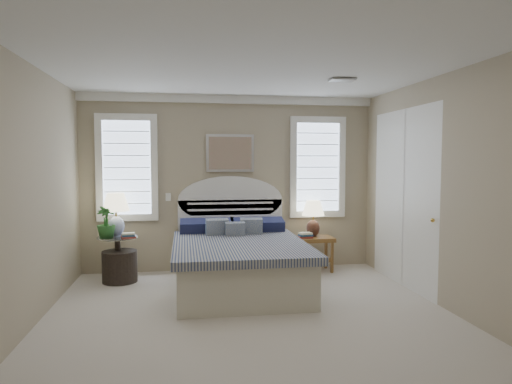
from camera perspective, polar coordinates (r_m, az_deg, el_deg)
The scene contains 21 objects.
floor at distance 4.93m, azimuth -0.18°, elevation -16.30°, with size 4.50×5.00×0.01m, color beige.
ceiling at distance 4.73m, azimuth -0.19°, elevation 16.07°, with size 4.50×5.00×0.01m, color silver.
wall_back at distance 7.12m, azimuth -3.26°, elevation 1.08°, with size 4.50×0.02×2.70m, color tan.
wall_left at distance 4.84m, azimuth -27.55°, elevation -0.73°, with size 0.02×5.00×2.70m, color tan.
wall_right at distance 5.46m, azimuth 23.87°, elevation -0.14°, with size 0.02×5.00×2.70m, color tan.
crown_molding at distance 7.13m, azimuth -3.27°, elevation 11.48°, with size 4.50×0.08×0.12m, color white.
hvac_vent at distance 5.78m, azimuth 10.72°, elevation 13.58°, with size 0.30×0.20×0.02m, color #B2B2B2.
switch_plate at distance 7.08m, azimuth -10.91°, elevation -0.62°, with size 0.08×0.01×0.12m, color white.
window_left at distance 7.10m, azimuth -15.81°, elevation 2.95°, with size 0.90×0.06×1.60m, color #C5DAFA.
window_right at distance 7.36m, azimuth 7.67°, elevation 3.10°, with size 0.90×0.06×1.60m, color #C5DAFA.
painting at distance 7.07m, azimuth -3.24°, elevation 4.88°, with size 0.74×0.04×0.58m, color silver.
closet_door at distance 6.50m, azimuth 17.94°, elevation -0.71°, with size 0.02×1.80×2.40m, color white.
bed at distance 6.21m, azimuth -2.26°, elevation -8.32°, with size 1.72×2.28×1.47m.
side_table_left at distance 6.82m, azimuth -16.89°, elevation -7.38°, with size 0.56×0.56×0.63m.
nightstand_right at distance 7.14m, azimuth 7.57°, elevation -6.74°, with size 0.50×0.40×0.53m.
floor_pot at distance 6.77m, azimuth -16.66°, elevation -8.90°, with size 0.48×0.48×0.44m, color black.
lamp_left at distance 6.78m, azimuth -17.11°, elevation -2.12°, with size 0.47×0.47×0.62m.
lamp_right at distance 7.13m, azimuth 7.16°, elevation -2.77°, with size 0.38×0.38×0.57m.
potted_plant at distance 6.66m, azimuth -18.24°, elevation -3.59°, with size 0.25×0.25×0.45m, color #35702D.
books_left at distance 6.59m, azimuth -15.66°, elevation -5.27°, with size 0.20×0.16×0.08m.
books_right at distance 7.00m, azimuth 6.22°, elevation -5.41°, with size 0.21×0.16×0.08m.
Camera 1 is at (-0.71, -4.57, 1.71)m, focal length 32.00 mm.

